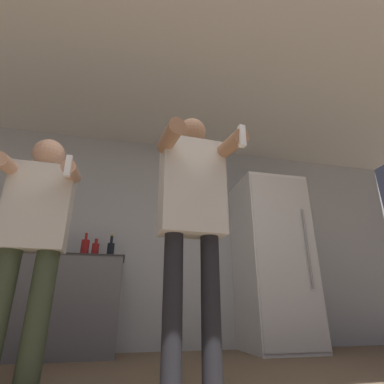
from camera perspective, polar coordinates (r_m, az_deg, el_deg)
wall_back at (r=3.78m, az=-6.80°, el=-8.38°), size 7.00×0.06×2.55m
ceiling_slab at (r=3.12m, az=-2.47°, el=21.94°), size 7.00×3.31×0.05m
refrigerator at (r=3.75m, az=15.08°, el=-12.47°), size 0.75×0.74×1.94m
counter at (r=3.46m, az=-26.30°, el=-18.69°), size 1.47×0.54×0.94m
bottle_tall_gin at (r=3.43m, az=-15.24°, el=-10.50°), size 0.08×0.08×0.26m
bottle_amber_bourbon at (r=3.52m, az=-26.21°, el=-8.63°), size 0.07×0.07×0.35m
bottle_red_label at (r=3.43m, az=-17.95°, el=-10.36°), size 0.08×0.08×0.23m
bottle_dark_rum at (r=3.45m, az=-19.74°, el=-9.98°), size 0.08×0.08×0.27m
person_woman_foreground at (r=1.92m, az=0.14°, el=-2.53°), size 0.52×0.51×1.70m
person_man_side at (r=2.22m, az=-27.92°, el=-6.58°), size 0.49×0.43×1.58m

